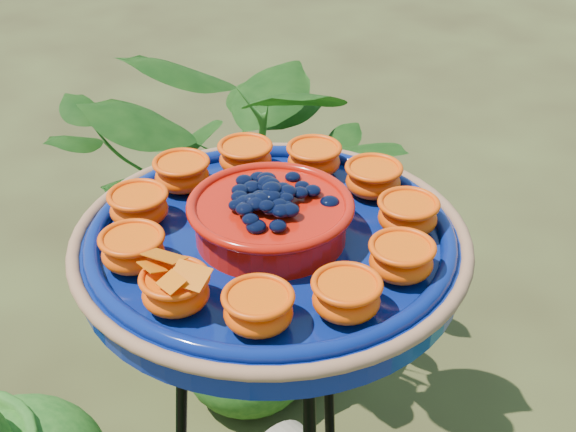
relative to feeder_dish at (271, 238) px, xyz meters
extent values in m
torus|color=black|center=(0.00, 0.00, -0.05)|extent=(0.32, 0.32, 0.02)
cylinder|color=navy|center=(0.00, 0.00, -0.02)|extent=(0.56, 0.56, 0.04)
torus|color=#8F5E40|center=(0.00, 0.00, 0.00)|extent=(0.50, 0.50, 0.02)
torus|color=navy|center=(0.00, 0.00, 0.00)|extent=(0.46, 0.46, 0.02)
cylinder|color=#B71206|center=(0.00, 0.00, 0.02)|extent=(0.22, 0.22, 0.05)
torus|color=#B71206|center=(0.00, 0.00, 0.05)|extent=(0.20, 0.20, 0.01)
ellipsoid|color=black|center=(0.00, 0.00, 0.05)|extent=(0.16, 0.16, 0.03)
ellipsoid|color=#FF5902|center=(0.16, 0.06, 0.02)|extent=(0.07, 0.07, 0.04)
cylinder|color=#E65304|center=(0.16, 0.06, 0.04)|extent=(0.07, 0.07, 0.01)
ellipsoid|color=#FF5902|center=(0.10, 0.14, 0.02)|extent=(0.07, 0.07, 0.04)
cylinder|color=#E65304|center=(0.10, 0.14, 0.04)|extent=(0.07, 0.07, 0.01)
ellipsoid|color=#FF5902|center=(0.01, 0.17, 0.02)|extent=(0.07, 0.07, 0.04)
cylinder|color=#E65304|center=(0.01, 0.17, 0.04)|extent=(0.07, 0.07, 0.01)
ellipsoid|color=#FF5902|center=(-0.08, 0.15, 0.02)|extent=(0.07, 0.07, 0.04)
cylinder|color=#E65304|center=(-0.08, 0.15, 0.04)|extent=(0.07, 0.07, 0.01)
ellipsoid|color=#FF5902|center=(-0.15, 0.08, 0.02)|extent=(0.07, 0.07, 0.04)
cylinder|color=#E65304|center=(-0.15, 0.08, 0.04)|extent=(0.07, 0.07, 0.01)
ellipsoid|color=#FF5902|center=(-0.17, -0.01, 0.02)|extent=(0.07, 0.07, 0.04)
cylinder|color=#E65304|center=(-0.17, -0.01, 0.04)|extent=(0.07, 0.07, 0.01)
ellipsoid|color=#FF5902|center=(-0.13, -0.10, 0.02)|extent=(0.07, 0.07, 0.04)
cylinder|color=#E65304|center=(-0.13, -0.10, 0.04)|extent=(0.07, 0.07, 0.01)
ellipsoid|color=#FF5902|center=(-0.06, -0.16, 0.02)|extent=(0.07, 0.07, 0.04)
cylinder|color=#E65304|center=(-0.06, -0.16, 0.04)|extent=(0.07, 0.07, 0.01)
ellipsoid|color=#FF5902|center=(0.04, -0.17, 0.02)|extent=(0.07, 0.07, 0.04)
cylinder|color=#E65304|center=(0.04, -0.17, 0.04)|extent=(0.07, 0.07, 0.01)
ellipsoid|color=#FF5902|center=(0.12, -0.12, 0.02)|extent=(0.07, 0.07, 0.04)
cylinder|color=#E65304|center=(0.12, -0.12, 0.04)|extent=(0.07, 0.07, 0.01)
ellipsoid|color=#FF5902|center=(0.17, -0.03, 0.02)|extent=(0.07, 0.07, 0.04)
cylinder|color=#E65304|center=(0.17, -0.03, 0.04)|extent=(0.07, 0.07, 0.01)
cylinder|color=black|center=(0.04, -0.17, 0.05)|extent=(0.02, 0.03, 0.00)
cube|color=orange|center=(0.02, -0.16, 0.06)|extent=(0.05, 0.04, 0.01)
cube|color=orange|center=(0.06, -0.16, 0.06)|extent=(0.05, 0.04, 0.01)
imported|color=#164713|center=(-0.73, 0.54, -0.49)|extent=(1.09, 1.02, 0.97)
camera|label=1|loc=(0.64, -0.52, 0.55)|focal=50.00mm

